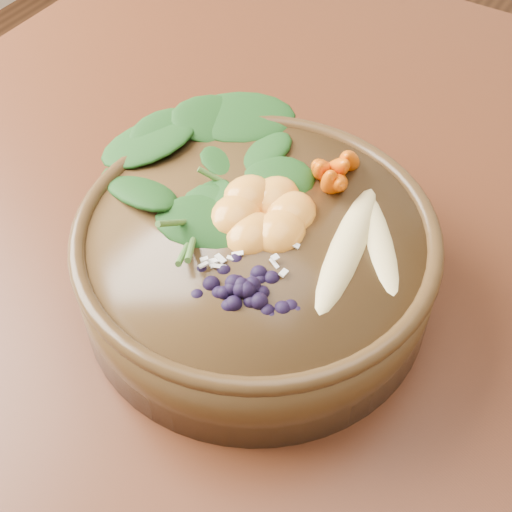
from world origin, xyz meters
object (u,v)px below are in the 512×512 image
at_px(carrot_cluster, 340,137).
at_px(blueberry_pile, 243,272).
at_px(stoneware_bowl, 256,264).
at_px(kale_heap, 218,153).
at_px(banana_halves, 365,231).
at_px(mandarin_cluster, 263,201).

xyz_separation_m(carrot_cluster, blueberry_pile, (0.00, -0.15, -0.02)).
relative_size(stoneware_bowl, kale_heap, 1.53).
bearing_deg(stoneware_bowl, banana_halves, 22.85).
height_order(mandarin_cluster, blueberry_pile, blueberry_pile).
distance_m(carrot_cluster, banana_halves, 0.09).
bearing_deg(carrot_cluster, stoneware_bowl, -123.69).
distance_m(banana_halves, blueberry_pile, 0.11).
height_order(banana_halves, blueberry_pile, blueberry_pile).
height_order(stoneware_bowl, mandarin_cluster, mandarin_cluster).
xyz_separation_m(stoneware_bowl, mandarin_cluster, (-0.00, 0.02, 0.06)).
distance_m(stoneware_bowl, kale_heap, 0.10).
distance_m(stoneware_bowl, banana_halves, 0.10).
relative_size(stoneware_bowl, carrot_cluster, 3.62).
height_order(banana_halves, mandarin_cluster, mandarin_cluster).
bearing_deg(kale_heap, stoneware_bowl, -33.03).
bearing_deg(stoneware_bowl, carrot_cluster, 76.41).
relative_size(stoneware_bowl, blueberry_pile, 2.16).
bearing_deg(stoneware_bowl, blueberry_pile, -67.03).
xyz_separation_m(kale_heap, mandarin_cluster, (0.06, -0.02, -0.01)).
bearing_deg(banana_halves, blueberry_pile, -141.51).
height_order(stoneware_bowl, banana_halves, banana_halves).
xyz_separation_m(kale_heap, blueberry_pile, (0.09, -0.10, -0.00)).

